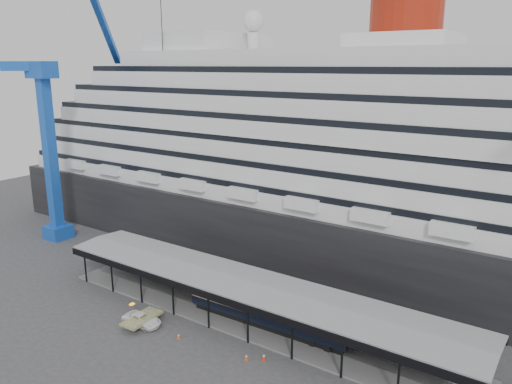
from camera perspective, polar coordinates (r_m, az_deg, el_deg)
ground at (r=60.14m, az=-3.78°, el=-16.33°), size 200.00×200.00×0.00m
cruise_ship at (r=80.16m, az=10.40°, el=5.30°), size 130.00×30.00×43.90m
platform_canopy at (r=62.49m, az=-0.91°, el=-12.57°), size 56.00×9.18×5.30m
crane_blue at (r=93.38m, az=-22.11°, el=6.74°), size 22.63×19.19×47.60m
port_truck at (r=63.83m, az=-12.90°, el=-14.03°), size 5.19×2.63×1.41m
pullman_carriage at (r=60.96m, az=1.37°, el=-13.13°), size 21.24×3.36×20.78m
traffic_cone_left at (r=60.44m, az=-8.84°, el=-15.96°), size 0.40×0.40×0.66m
traffic_cone_mid at (r=56.16m, az=-1.11°, el=-18.33°), size 0.38×0.38×0.69m
traffic_cone_right at (r=56.08m, az=0.90°, el=-18.30°), size 0.52×0.52×0.83m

